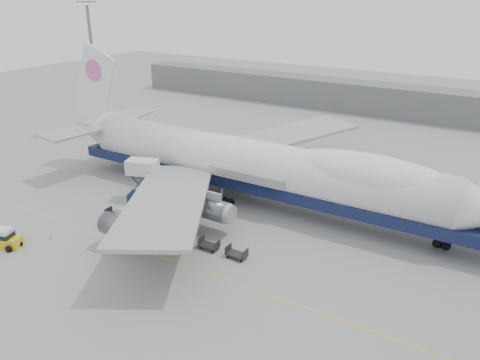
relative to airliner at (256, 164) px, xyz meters
The scene contains 14 objects.
ground 13.27m from the airliner, 93.08° to the right, with size 260.00×260.00×0.00m, color gray.
apron_line 18.87m from the airliner, 92.05° to the right, with size 60.00×0.15×0.01m, color gold.
hangar 59.01m from the airliner, 100.40° to the left, with size 110.00×8.00×7.00m, color slate.
floodlight_mast 45.14m from the airliner, 164.28° to the left, with size 2.40×2.40×25.43m.
airliner is the anchor object (origin of this frame).
catering_truck 15.73m from the airliner, 151.29° to the right, with size 4.98×4.12×5.99m.
baggage_tug 31.85m from the airliner, 126.27° to the right, with size 3.44×2.56×2.25m.
traffic_cone 27.39m from the airliner, 126.19° to the right, with size 0.35×0.35×0.51m.
dolly_0 19.73m from the airliner, 133.53° to the right, with size 2.30×1.35×1.30m.
dolly_1 17.50m from the airliner, 124.33° to the right, with size 2.30×1.35×1.30m.
dolly_2 15.81m from the airliner, 112.57° to the right, with size 2.30×1.35×1.30m.
dolly_3 14.87m from the airliner, 98.45° to the right, with size 2.30×1.35×1.30m.
dolly_4 14.82m from the airliner, 83.24° to the right, with size 2.30×1.35×1.30m.
dolly_5 15.67m from the airliner, 68.91° to the right, with size 2.30×1.35×1.30m.
Camera 1 is at (29.27, -39.78, 27.69)m, focal length 35.00 mm.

